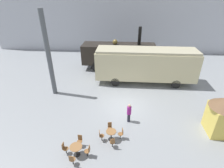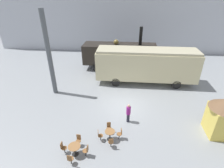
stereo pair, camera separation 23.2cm
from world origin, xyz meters
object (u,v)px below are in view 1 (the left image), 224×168
object	(u,v)px
cafe_table_mid	(111,134)
ticket_kiosk	(224,114)
cafe_table_near	(76,149)
steam_locomotive	(119,54)
visitor_person	(129,112)
passenger_coach_vintage	(146,64)
cafe_chair_0	(64,148)

from	to	relation	value
cafe_table_mid	ticket_kiosk	distance (m)	8.04
cafe_table_near	ticket_kiosk	size ratio (longest dim) A/B	0.26
steam_locomotive	cafe_table_near	size ratio (longest dim) A/B	11.71
cafe_table_mid	visitor_person	distance (m)	2.40
steam_locomotive	ticket_kiosk	bearing A→B (deg)	-55.30
cafe_table_near	passenger_coach_vintage	bearing A→B (deg)	63.92
visitor_person	cafe_table_mid	bearing A→B (deg)	-121.38
visitor_person	ticket_kiosk	bearing A→B (deg)	-5.73
cafe_table_near	visitor_person	distance (m)	4.83
passenger_coach_vintage	ticket_kiosk	distance (m)	9.05
cafe_chair_0	ticket_kiosk	xyz separation A→B (m)	(10.69, 2.77, 1.16)
visitor_person	ticket_kiosk	world-z (taller)	ticket_kiosk
cafe_chair_0	visitor_person	bearing A→B (deg)	43.75
steam_locomotive	passenger_coach_vintage	bearing A→B (deg)	-50.49
steam_locomotive	cafe_table_near	bearing A→B (deg)	-98.18
passenger_coach_vintage	cafe_table_mid	xyz separation A→B (m)	(-3.04, -9.02, -1.65)
passenger_coach_vintage	cafe_table_mid	distance (m)	9.66
cafe_chair_0	ticket_kiosk	bearing A→B (deg)	18.25
cafe_chair_0	visitor_person	size ratio (longest dim) A/B	0.53
cafe_chair_0	visitor_person	world-z (taller)	visitor_person
steam_locomotive	ticket_kiosk	xyz separation A→B (m)	(7.89, -11.39, -0.33)
cafe_table_mid	passenger_coach_vintage	bearing A→B (deg)	71.36
cafe_table_near	cafe_table_mid	world-z (taller)	cafe_table_mid
passenger_coach_vintage	cafe_table_near	size ratio (longest dim) A/B	13.61
cafe_chair_0	ticket_kiosk	size ratio (longest dim) A/B	0.29
passenger_coach_vintage	cafe_chair_0	distance (m)	12.09
cafe_chair_0	cafe_table_near	bearing A→B (deg)	-0.00
steam_locomotive	cafe_chair_0	world-z (taller)	steam_locomotive
cafe_table_mid	visitor_person	xyz separation A→B (m)	(1.24, 2.03, 0.33)
ticket_kiosk	visitor_person	bearing A→B (deg)	174.27
cafe_chair_0	visitor_person	distance (m)	5.35
passenger_coach_vintage	ticket_kiosk	xyz separation A→B (m)	(4.80, -7.65, -0.53)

